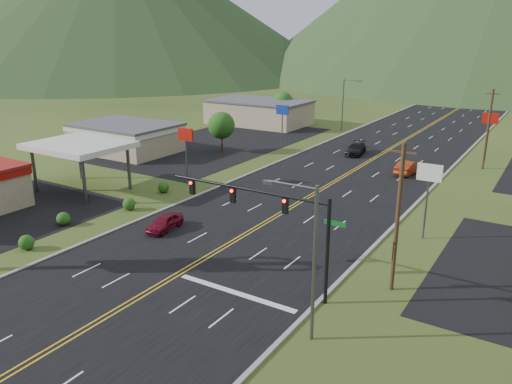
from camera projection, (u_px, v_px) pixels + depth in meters
The scene contains 20 objects.
ground at pixel (25, 365), 25.71m from camera, with size 500.00×500.00×0.00m, color #2C3D15.
road at pixel (25, 365), 25.71m from camera, with size 20.00×460.00×0.04m, color black.
traffic_signal at pixel (271, 213), 32.11m from camera, with size 13.10×0.43×7.00m.
streetlight_east at pixel (309, 253), 26.55m from camera, with size 3.28×0.25×9.00m.
streetlight_west at pixel (345, 101), 86.56m from camera, with size 3.28×0.25×9.00m.
gas_canopy at pixel (79, 146), 53.15m from camera, with size 10.00×8.00×5.30m.
building_west_mid at pixel (126, 136), 71.93m from camera, with size 14.40×10.40×4.10m.
building_west_far at pixel (259, 112), 94.11m from camera, with size 18.40×11.40×4.50m.
pole_sign_west_a at pixel (186, 140), 55.50m from camera, with size 2.00×0.18×6.40m.
pole_sign_west_b at pixel (282, 114), 73.25m from camera, with size 2.00×0.18×6.40m.
pole_sign_east_a at pixel (429, 180), 40.19m from camera, with size 2.00×0.18×6.40m.
pole_sign_east_b at pixel (490, 123), 66.01m from camera, with size 2.00×0.18×6.40m.
tree_west_a at pixel (221, 125), 71.00m from camera, with size 3.84×3.84×5.82m.
tree_west_b at pixel (283, 102), 95.32m from camera, with size 3.84×3.84×5.82m.
utility_pole_a at pixel (398, 218), 31.84m from camera, with size 1.60×0.28×10.00m.
utility_pole_b at pixel (488, 129), 61.70m from camera, with size 1.60×0.28×10.00m.
mountain_nw at pixel (118, 0), 211.80m from camera, with size 190.00×190.00×60.00m, color black.
car_red_near at pixel (165, 223), 43.23m from camera, with size 1.60×3.99×1.36m, color maroon.
car_dark_mid at pixel (356, 149), 70.52m from camera, with size 2.18×5.37×1.56m, color black.
car_red_far at pixel (409, 167), 60.65m from camera, with size 1.73×4.97×1.64m, color #942E10.
Camera 1 is at (21.72, -12.10, 16.31)m, focal length 35.00 mm.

